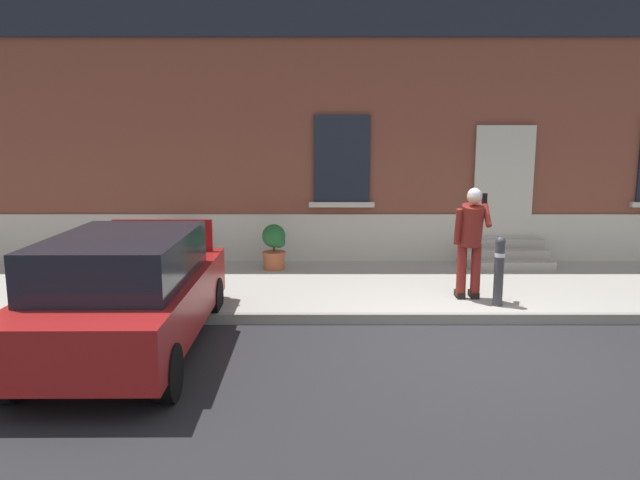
# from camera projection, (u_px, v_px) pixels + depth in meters

# --- Properties ---
(ground_plane) EXTENTS (80.00, 80.00, 0.00)m
(ground_plane) POSITION_uv_depth(u_px,v_px,m) (469.00, 346.00, 7.68)
(ground_plane) COLOR #232326
(sidewalk) EXTENTS (24.00, 3.60, 0.15)m
(sidewalk) POSITION_uv_depth(u_px,v_px,m) (430.00, 286.00, 10.43)
(sidewalk) COLOR #99968E
(sidewalk) RESTS_ON ground
(curb_edge) EXTENTS (24.00, 0.12, 0.15)m
(curb_edge) POSITION_uv_depth(u_px,v_px,m) (453.00, 319.00, 8.59)
(curb_edge) COLOR gray
(curb_edge) RESTS_ON ground
(building_facade) EXTENTS (24.00, 1.52, 7.50)m
(building_facade) POSITION_uv_depth(u_px,v_px,m) (414.00, 82.00, 12.25)
(building_facade) COLOR brown
(building_facade) RESTS_ON ground
(entrance_stoop) EXTENTS (1.60, 0.96, 0.48)m
(entrance_stoop) POSITION_uv_depth(u_px,v_px,m) (506.00, 255.00, 11.78)
(entrance_stoop) COLOR #9E998E
(entrance_stoop) RESTS_ON sidewalk
(hatchback_car_red) EXTENTS (1.82, 4.08, 1.50)m
(hatchback_car_red) POSITION_uv_depth(u_px,v_px,m) (129.00, 291.00, 7.33)
(hatchback_car_red) COLOR maroon
(hatchback_car_red) RESTS_ON ground
(bollard_near_person) EXTENTS (0.15, 0.15, 1.04)m
(bollard_near_person) POSITION_uv_depth(u_px,v_px,m) (501.00, 269.00, 8.89)
(bollard_near_person) COLOR #333338
(bollard_near_person) RESTS_ON sidewalk
(person_on_phone) EXTENTS (0.51, 0.52, 1.74)m
(person_on_phone) POSITION_uv_depth(u_px,v_px,m) (472.00, 236.00, 9.15)
(person_on_phone) COLOR maroon
(person_on_phone) RESTS_ON sidewalk
(planter_charcoal) EXTENTS (0.44, 0.44, 0.86)m
(planter_charcoal) POSITION_uv_depth(u_px,v_px,m) (184.00, 242.00, 11.74)
(planter_charcoal) COLOR #2D2D30
(planter_charcoal) RESTS_ON sidewalk
(planter_terracotta) EXTENTS (0.44, 0.44, 0.86)m
(planter_terracotta) POSITION_uv_depth(u_px,v_px,m) (276.00, 246.00, 11.35)
(planter_terracotta) COLOR #B25B38
(planter_terracotta) RESTS_ON sidewalk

